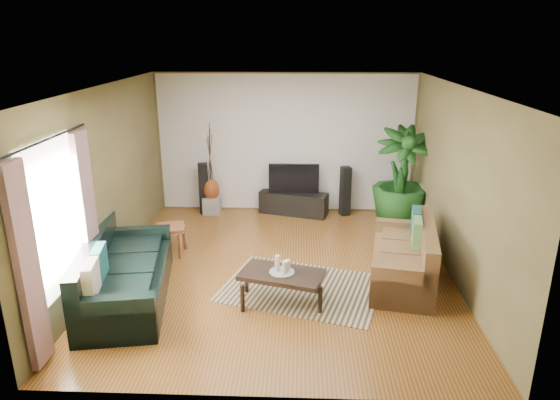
# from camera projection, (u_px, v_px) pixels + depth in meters

# --- Properties ---
(floor) EXTENTS (5.50, 5.50, 0.00)m
(floor) POSITION_uv_depth(u_px,v_px,m) (279.00, 270.00, 7.49)
(floor) COLOR brown
(floor) RESTS_ON ground
(ceiling) EXTENTS (5.50, 5.50, 0.00)m
(ceiling) POSITION_uv_depth(u_px,v_px,m) (279.00, 87.00, 6.63)
(ceiling) COLOR white
(ceiling) RESTS_ON ground
(wall_back) EXTENTS (5.00, 0.00, 5.00)m
(wall_back) POSITION_uv_depth(u_px,v_px,m) (285.00, 144.00, 9.66)
(wall_back) COLOR olive
(wall_back) RESTS_ON ground
(wall_front) EXTENTS (5.00, 0.00, 5.00)m
(wall_front) POSITION_uv_depth(u_px,v_px,m) (267.00, 273.00, 4.45)
(wall_front) COLOR olive
(wall_front) RESTS_ON ground
(wall_left) EXTENTS (0.00, 5.50, 5.50)m
(wall_left) POSITION_uv_depth(u_px,v_px,m) (106.00, 182.00, 7.15)
(wall_left) COLOR olive
(wall_left) RESTS_ON ground
(wall_right) EXTENTS (0.00, 5.50, 5.50)m
(wall_right) POSITION_uv_depth(u_px,v_px,m) (458.00, 186.00, 6.96)
(wall_right) COLOR olive
(wall_right) RESTS_ON ground
(backwall_panel) EXTENTS (4.90, 0.00, 4.90)m
(backwall_panel) POSITION_uv_depth(u_px,v_px,m) (285.00, 144.00, 9.65)
(backwall_panel) COLOR white
(backwall_panel) RESTS_ON ground
(window_pane) EXTENTS (0.00, 1.80, 1.80)m
(window_pane) POSITION_uv_depth(u_px,v_px,m) (54.00, 218.00, 5.62)
(window_pane) COLOR white
(window_pane) RESTS_ON ground
(curtain_near) EXTENTS (0.08, 0.35, 2.20)m
(curtain_near) POSITION_uv_depth(u_px,v_px,m) (27.00, 268.00, 4.99)
(curtain_near) COLOR gray
(curtain_near) RESTS_ON ground
(curtain_far) EXTENTS (0.08, 0.35, 2.20)m
(curtain_far) POSITION_uv_depth(u_px,v_px,m) (88.00, 216.00, 6.41)
(curtain_far) COLOR gray
(curtain_far) RESTS_ON ground
(curtain_rod) EXTENTS (0.03, 1.90, 0.03)m
(curtain_rod) POSITION_uv_depth(u_px,v_px,m) (47.00, 140.00, 5.33)
(curtain_rod) COLOR black
(curtain_rod) RESTS_ON ground
(sofa_left) EXTENTS (1.35, 2.41, 0.85)m
(sofa_left) POSITION_uv_depth(u_px,v_px,m) (127.00, 269.00, 6.58)
(sofa_left) COLOR black
(sofa_left) RESTS_ON floor
(sofa_right) EXTENTS (1.14, 1.95, 0.85)m
(sofa_right) POSITION_uv_depth(u_px,v_px,m) (403.00, 253.00, 7.07)
(sofa_right) COLOR brown
(sofa_right) RESTS_ON floor
(area_rug) EXTENTS (2.46, 2.05, 0.01)m
(area_rug) POSITION_uv_depth(u_px,v_px,m) (301.00, 288.00, 6.96)
(area_rug) COLOR tan
(area_rug) RESTS_ON floor
(coffee_table) EXTENTS (1.18, 0.85, 0.43)m
(coffee_table) POSITION_uv_depth(u_px,v_px,m) (282.00, 287.00, 6.53)
(coffee_table) COLOR black
(coffee_table) RESTS_ON floor
(candle_tray) EXTENTS (0.33, 0.33, 0.01)m
(candle_tray) POSITION_uv_depth(u_px,v_px,m) (282.00, 272.00, 6.46)
(candle_tray) COLOR #9A9B96
(candle_tray) RESTS_ON coffee_table
(candle_tall) EXTENTS (0.07, 0.07, 0.21)m
(candle_tall) POSITION_uv_depth(u_px,v_px,m) (277.00, 263.00, 6.46)
(candle_tall) COLOR beige
(candle_tall) RESTS_ON candle_tray
(candle_mid) EXTENTS (0.07, 0.07, 0.16)m
(candle_mid) POSITION_uv_depth(u_px,v_px,m) (285.00, 267.00, 6.39)
(candle_mid) COLOR white
(candle_mid) RESTS_ON candle_tray
(candle_short) EXTENTS (0.07, 0.07, 0.14)m
(candle_short) POSITION_uv_depth(u_px,v_px,m) (287.00, 265.00, 6.49)
(candle_short) COLOR beige
(candle_short) RESTS_ON candle_tray
(tv_stand) EXTENTS (1.38, 0.75, 0.44)m
(tv_stand) POSITION_uv_depth(u_px,v_px,m) (294.00, 203.00, 9.78)
(tv_stand) COLOR black
(tv_stand) RESTS_ON floor
(television) EXTENTS (0.97, 0.05, 0.57)m
(television) POSITION_uv_depth(u_px,v_px,m) (294.00, 178.00, 9.62)
(television) COLOR black
(television) RESTS_ON tv_stand
(speaker_left) EXTENTS (0.22, 0.24, 1.00)m
(speaker_left) POSITION_uv_depth(u_px,v_px,m) (204.00, 188.00, 9.76)
(speaker_left) COLOR black
(speaker_left) RESTS_ON floor
(speaker_right) EXTENTS (0.22, 0.23, 0.96)m
(speaker_right) POSITION_uv_depth(u_px,v_px,m) (345.00, 191.00, 9.66)
(speaker_right) COLOR black
(speaker_right) RESTS_ON floor
(potted_plant) EXTENTS (1.05, 1.05, 1.82)m
(potted_plant) POSITION_uv_depth(u_px,v_px,m) (401.00, 178.00, 8.99)
(potted_plant) COLOR #174416
(potted_plant) RESTS_ON floor
(plant_pot) EXTENTS (0.34, 0.34, 0.26)m
(plant_pot) POSITION_uv_depth(u_px,v_px,m) (398.00, 218.00, 9.24)
(plant_pot) COLOR black
(plant_pot) RESTS_ON floor
(pedestal) EXTENTS (0.34, 0.34, 0.34)m
(pedestal) POSITION_uv_depth(u_px,v_px,m) (212.00, 205.00, 9.83)
(pedestal) COLOR gray
(pedestal) RESTS_ON floor
(vase) EXTENTS (0.31, 0.31, 0.43)m
(vase) POSITION_uv_depth(u_px,v_px,m) (211.00, 189.00, 9.73)
(vase) COLOR brown
(vase) RESTS_ON pedestal
(side_table) EXTENTS (0.54, 0.54, 0.47)m
(side_table) POSITION_uv_depth(u_px,v_px,m) (171.00, 240.00, 8.01)
(side_table) COLOR #985632
(side_table) RESTS_ON floor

